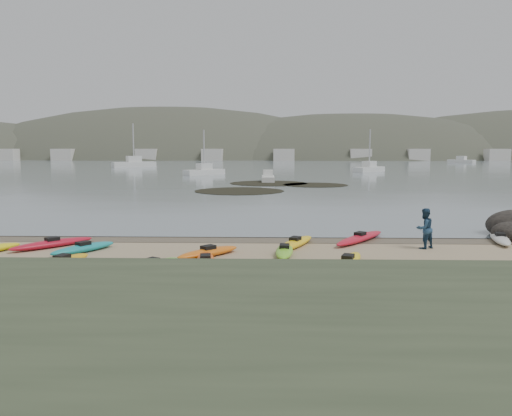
{
  "coord_description": "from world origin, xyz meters",
  "views": [
    {
      "loc": [
        0.68,
        -24.4,
        4.47
      ],
      "look_at": [
        0.0,
        0.0,
        1.5
      ],
      "focal_mm": 35.0,
      "sensor_mm": 36.0,
      "label": 1
    }
  ],
  "objects": [
    {
      "name": "far_hills",
      "position": [
        39.38,
        193.97,
        -15.93
      ],
      "size": [
        550.0,
        135.0,
        80.0
      ],
      "color": "#384235",
      "rests_on": "ground"
    },
    {
      "name": "wet_sand",
      "position": [
        0.0,
        -0.3,
        0.0
      ],
      "size": [
        60.0,
        60.0,
        0.0
      ],
      "primitive_type": "plane",
      "color": "brown",
      "rests_on": "ground"
    },
    {
      "name": "kayaks",
      "position": [
        -1.25,
        -3.78,
        0.17
      ],
      "size": [
        24.85,
        9.46,
        0.34
      ],
      "color": "#E45113",
      "rests_on": "ground"
    },
    {
      "name": "moored_boats",
      "position": [
        0.96,
        82.2,
        0.57
      ],
      "size": [
        94.62,
        87.45,
        1.35
      ],
      "color": "silver",
      "rests_on": "ground"
    },
    {
      "name": "kelp_mats",
      "position": [
        0.86,
        32.83,
        0.03
      ],
      "size": [
        16.97,
        20.52,
        0.04
      ],
      "color": "black",
      "rests_on": "water"
    },
    {
      "name": "far_town",
      "position": [
        6.0,
        145.0,
        2.0
      ],
      "size": [
        199.0,
        5.0,
        4.0
      ],
      "color": "beige",
      "rests_on": "ground"
    },
    {
      "name": "bluff",
      "position": [
        0.0,
        -17.5,
        1.0
      ],
      "size": [
        60.0,
        8.0,
        2.0
      ],
      "primitive_type": "cube",
      "color": "#475138",
      "rests_on": "ground"
    },
    {
      "name": "person_east",
      "position": [
        7.54,
        -2.39,
        0.9
      ],
      "size": [
        1.1,
        1.02,
        1.8
      ],
      "primitive_type": "imported",
      "rotation": [
        0.0,
        0.0,
        3.65
      ],
      "color": "navy",
      "rests_on": "ground"
    },
    {
      "name": "water",
      "position": [
        0.0,
        300.0,
        0.01
      ],
      "size": [
        1200.0,
        1200.0,
        0.0
      ],
      "primitive_type": "plane",
      "color": "slate",
      "rests_on": "ground"
    },
    {
      "name": "ground",
      "position": [
        0.0,
        0.0,
        0.0
      ],
      "size": [
        600.0,
        600.0,
        0.0
      ],
      "primitive_type": "plane",
      "color": "tan",
      "rests_on": "ground"
    }
  ]
}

